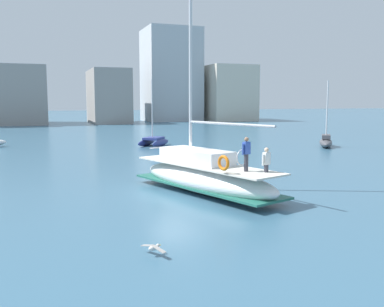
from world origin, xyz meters
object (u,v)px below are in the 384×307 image
(moored_sloop_near, at_px, (326,141))
(moored_sloop_far, at_px, (154,141))
(main_sailboat, at_px, (204,175))
(seagull, at_px, (154,248))

(moored_sloop_near, relative_size, moored_sloop_far, 0.97)
(main_sailboat, xyz_separation_m, moored_sloop_near, (19.83, 16.63, -0.37))
(seagull, bearing_deg, moored_sloop_near, 45.04)
(main_sailboat, xyz_separation_m, moored_sloop_far, (3.40, 23.46, -0.38))
(moored_sloop_near, bearing_deg, main_sailboat, -140.01)
(main_sailboat, relative_size, moored_sloop_near, 2.07)
(moored_sloop_near, xyz_separation_m, seagull, (-24.54, -24.57, -0.30))
(main_sailboat, height_order, seagull, main_sailboat)
(main_sailboat, xyz_separation_m, seagull, (-4.71, -7.94, -0.67))
(moored_sloop_far, distance_m, seagull, 32.43)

